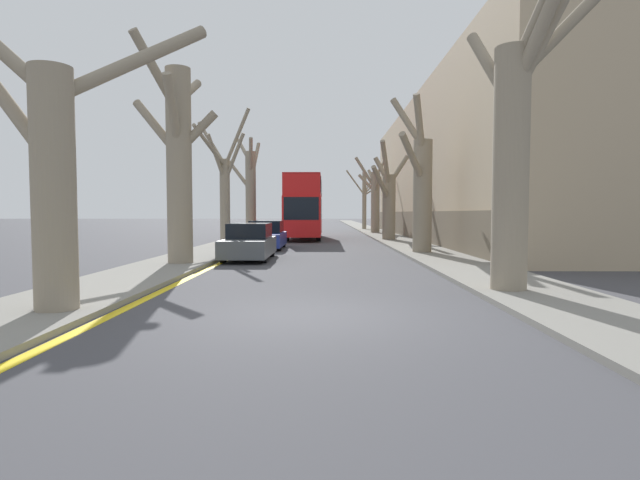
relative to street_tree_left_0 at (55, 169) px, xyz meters
The scene contains 17 objects.
ground_plane 5.46m from the street_tree_left_0, ahead, with size 300.00×300.00×0.00m, color #424247.
sidewalk_left 50.01m from the street_tree_left_0, 90.59° to the left, with size 2.73×120.00×0.12m, color gray.
sidewalk_right 50.99m from the street_tree_left_0, 78.74° to the left, with size 2.73×120.00×0.12m, color gray.
building_facade_right 31.75m from the street_tree_left_0, 59.04° to the left, with size 10.08×40.14×10.09m.
kerb_line_stripe 50.02m from the street_tree_left_0, 88.81° to the left, with size 0.24×120.00×0.01m, color yellow.
street_tree_left_0 is the anchor object (origin of this frame).
street_tree_left_1 8.69m from the street_tree_left_0, 91.47° to the left, with size 3.36×3.75×7.88m.
street_tree_left_2 16.85m from the street_tree_left_0, 90.79° to the left, with size 3.14×3.53×7.27m.
street_tree_left_3 26.25m from the street_tree_left_0, 90.60° to the left, with size 2.37×4.24×7.52m.
street_tree_right_0 9.88m from the street_tree_left_0, 14.11° to the left, with size 3.42×3.10×8.08m.
street_tree_right_1 16.71m from the street_tree_left_0, 55.42° to the left, with size 2.17×4.39×7.31m.
street_tree_right_2 26.28m from the street_tree_left_0, 69.15° to the left, with size 2.79×2.73×6.58m.
street_tree_right_3 37.69m from the street_tree_left_0, 75.24° to the left, with size 3.03×3.87×7.04m.
street_tree_right_4 47.69m from the street_tree_left_0, 78.47° to the left, with size 4.47×1.84×6.60m.
double_decker_bus 27.60m from the street_tree_left_0, 82.60° to the left, with size 2.51×10.27×4.50m.
parked_car_0 11.52m from the street_tree_left_0, 80.20° to the left, with size 1.81×4.51×1.49m.
parked_car_1 17.41m from the street_tree_left_0, 83.59° to the left, with size 1.85×4.55×1.51m.
Camera 1 is at (0.33, -9.26, 1.93)m, focal length 28.00 mm.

